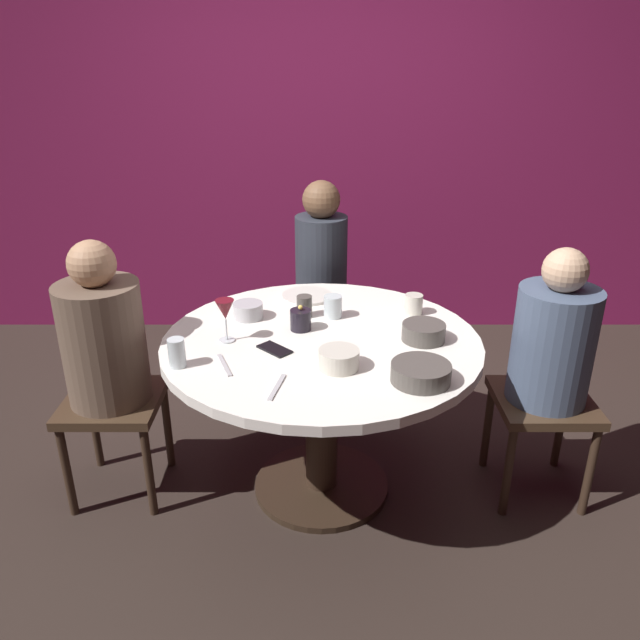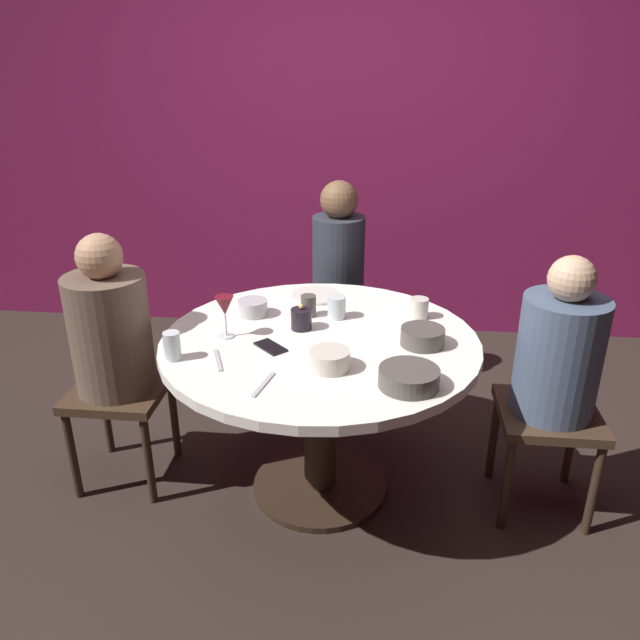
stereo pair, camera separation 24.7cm
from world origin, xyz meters
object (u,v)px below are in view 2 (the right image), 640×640
Objects in this scene: dinner_plate at (316,296)px; bowl_serving_large at (253,308)px; candle_holder at (301,319)px; bowl_salad_center at (330,360)px; dining_table at (320,373)px; cup_center_front at (172,346)px; cup_near_candle at (337,307)px; seated_diner_back at (338,266)px; cup_by_right_diner at (308,306)px; cup_by_left_diner at (419,308)px; seated_diner_right at (558,360)px; seated_diner_left at (111,336)px; wine_glass at (225,307)px; cell_phone at (271,347)px; bowl_sauce_side at (409,378)px; bowl_small_white at (423,337)px.

bowl_serving_large is at bearing -135.77° from dinner_plate.
candle_holder is 0.37m from bowl_salad_center.
cup_center_front reaches higher than dining_table.
cup_near_candle is (0.12, -0.24, 0.04)m from dinner_plate.
cup_by_right_diner is at bearing -5.96° from seated_diner_back.
cup_by_right_diner is (-0.48, -0.03, 0.00)m from cup_by_left_diner.
seated_diner_right is at bearing 0.00° from dining_table.
seated_diner_left is at bearing -166.89° from cup_near_candle.
wine_glass is at bearing -2.96° from seated_diner_left.
wine_glass is 1.36× the size of bowl_serving_large.
cup_by_left_diner is at bearing 3.60° from bowl_serving_large.
bowl_serving_large is (-0.14, 0.32, 0.03)m from cell_phone.
bowl_salad_center is (0.06, -1.20, 0.04)m from seated_diner_back.
seated_diner_right reaches higher than cell_phone.
cup_by_left_diner is at bearing -22.71° from dinner_plate.
bowl_salad_center is 1.37× the size of cup_center_front.
bowl_serving_large reaches higher than cell_phone.
bowl_sauce_side is (0.42, -0.81, 0.03)m from dinner_plate.
cup_by_left_diner is at bearing 5.85° from cup_near_candle.
bowl_serving_large is at bearing 146.80° from dining_table.
seated_diner_left is 6.58× the size of wine_glass.
bowl_small_white is at bearing -0.78° from seated_diner_left.
cup_center_front reaches higher than bowl_small_white.
cup_center_front reaches higher than cell_phone.
seated_diner_back is at bearing 90.00° from dining_table.
seated_diner_back is 8.62× the size of cell_phone.
dining_table is 0.31m from cup_near_candle.
cup_center_front is at bearing 9.39° from seated_diner_right.
cup_near_candle is at bearing -174.15° from cup_by_left_diner.
bowl_salad_center is (0.38, -0.47, 0.00)m from bowl_serving_large.
candle_holder is 1.23× the size of cup_by_left_diner.
cup_by_left_diner reaches higher than cell_phone.
cell_phone is 0.35m from bowl_serving_large.
dinner_plate is at bearing 87.07° from candle_holder.
candle_holder reaches higher than cup_by_right_diner.
cup_by_right_diner is at bearing 125.90° from bowl_sauce_side.
seated_diner_right is 11.49× the size of cup_near_candle.
cell_phone is (-0.10, -0.20, -0.04)m from candle_holder.
bowl_sauce_side is (-0.06, -0.34, -0.00)m from bowl_small_white.
cell_phone is at bearing -171.10° from bowl_small_white.
cell_phone is 1.27× the size of cup_center_front.
cup_near_candle is (-0.36, 0.24, 0.01)m from bowl_small_white.
cup_by_left_diner is (0.41, 0.25, 0.21)m from dining_table.
wine_glass is at bearing -68.24° from cell_phone.
dining_table is at bearing -71.65° from cup_by_right_diner.
cell_phone is at bearing -107.93° from cup_by_right_diner.
cup_center_front is (-0.94, -0.50, 0.01)m from cup_by_left_diner.
dining_table is 10.01× the size of bowl_serving_large.
bowl_small_white is 1.84× the size of cup_by_right_diner.
seated_diner_right is 0.54m from bowl_small_white.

